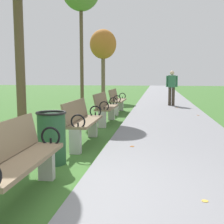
% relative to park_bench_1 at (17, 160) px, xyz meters
% --- Properties ---
extents(ground_plane, '(80.00, 80.00, 0.00)m').
position_rel_park_bench_1_xyz_m(ground_plane, '(0.50, 0.12, -0.49)').
color(ground_plane, '#386628').
extents(paved_walkway, '(2.78, 44.00, 0.02)m').
position_rel_park_bench_1_xyz_m(paved_walkway, '(1.89, 18.12, -0.48)').
color(paved_walkway, slate).
rests_on(paved_walkway, ground).
extents(park_bench_1, '(0.50, 1.61, 0.90)m').
position_rel_park_bench_1_xyz_m(park_bench_1, '(0.00, 0.00, 0.00)').
color(park_bench_1, '#7A664C').
rests_on(park_bench_1, ground).
extents(park_bench_2, '(0.48, 1.60, 0.90)m').
position_rel_park_bench_1_xyz_m(park_bench_2, '(-0.00, 2.81, 0.00)').
color(park_bench_2, '#7A664C').
rests_on(park_bench_2, ground).
extents(park_bench_3, '(0.50, 1.61, 0.90)m').
position_rel_park_bench_1_xyz_m(park_bench_3, '(-0.00, 5.48, 0.00)').
color(park_bench_3, '#7A664C').
rests_on(park_bench_3, ground).
extents(park_bench_4, '(0.48, 1.60, 0.90)m').
position_rel_park_bench_1_xyz_m(park_bench_4, '(-0.00, 7.98, 0.00)').
color(park_bench_4, '#7A664C').
rests_on(park_bench_4, ground).
extents(tree_4, '(1.48, 1.48, 3.98)m').
position_rel_park_bench_1_xyz_m(tree_4, '(-1.53, 13.35, 2.62)').
color(tree_4, brown).
rests_on(tree_4, ground).
extents(pedestrian_walking, '(0.53, 0.24, 1.62)m').
position_rel_park_bench_1_xyz_m(pedestrian_walking, '(2.18, 10.93, 0.44)').
color(pedestrian_walking, '#3D3328').
rests_on(pedestrian_walking, paved_walkway).
extents(trash_bin, '(0.48, 0.48, 0.84)m').
position_rel_park_bench_1_xyz_m(trash_bin, '(-0.15, 1.45, -0.06)').
color(trash_bin, '#234C2D').
rests_on(trash_bin, ground).
extents(scattered_leaves, '(4.59, 11.43, 0.02)m').
position_rel_park_bench_1_xyz_m(scattered_leaves, '(0.87, 3.79, -0.47)').
color(scattered_leaves, gold).
rests_on(scattered_leaves, ground).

